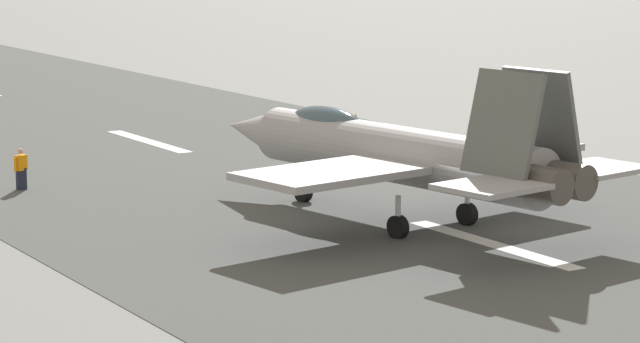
{
  "coord_description": "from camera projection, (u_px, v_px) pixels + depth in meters",
  "views": [
    {
      "loc": [
        -33.89,
        27.32,
        9.79
      ],
      "look_at": [
        3.46,
        4.18,
        2.2
      ],
      "focal_mm": 78.45,
      "sensor_mm": 36.0,
      "label": 1
    }
  ],
  "objects": [
    {
      "name": "fighter_jet",
      "position": [
        395.0,
        152.0,
        47.01
      ],
      "size": [
        17.63,
        13.54,
        5.64
      ],
      "color": "#97969C",
      "rests_on": "ground"
    },
    {
      "name": "marker_cone_far",
      "position": [
        356.0,
        119.0,
        71.62
      ],
      "size": [
        0.44,
        0.44,
        0.55
      ],
      "primitive_type": "cone",
      "color": "orange",
      "rests_on": "ground"
    },
    {
      "name": "marker_cone_mid",
      "position": [
        564.0,
        161.0,
        58.32
      ],
      "size": [
        0.44,
        0.44,
        0.55
      ],
      "primitive_type": "cone",
      "color": "orange",
      "rests_on": "ground"
    },
    {
      "name": "runway_strip",
      "position": [
        490.0,
        244.0,
        44.22
      ],
      "size": [
        240.0,
        26.0,
        0.02
      ],
      "color": "#454747",
      "rests_on": "ground"
    },
    {
      "name": "crew_person",
      "position": [
        21.0,
        169.0,
        53.27
      ],
      "size": [
        0.45,
        0.64,
        1.62
      ],
      "color": "#1E2338",
      "rests_on": "ground"
    },
    {
      "name": "ground_plane",
      "position": [
        489.0,
        244.0,
        44.23
      ],
      "size": [
        400.0,
        400.0,
        0.0
      ],
      "primitive_type": "plane",
      "color": "slate"
    }
  ]
}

